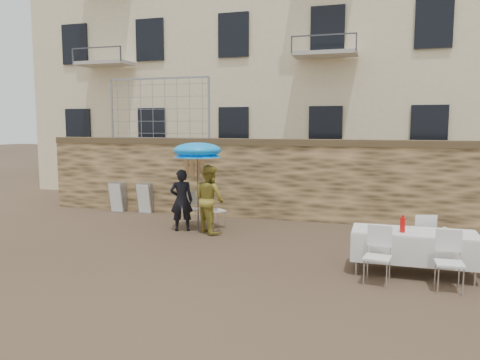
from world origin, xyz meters
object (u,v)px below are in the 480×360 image
(table_chair_front_right, at_px, (450,262))
(umbrella, at_px, (197,153))
(woman_dress, at_px, (210,199))
(chair_stack_right, at_px, (147,197))
(couple_chair_right, at_px, (216,209))
(chair_stack_left, at_px, (121,196))
(couple_chair_left, at_px, (190,208))
(banquet_table, at_px, (414,234))
(table_chair_front_left, at_px, (377,256))
(table_chair_back, at_px, (422,238))
(man_suit, at_px, (181,200))
(soda_bottle, at_px, (403,225))

(table_chair_front_right, bearing_deg, umbrella, 150.45)
(woman_dress, height_order, chair_stack_right, woman_dress)
(couple_chair_right, distance_m, chair_stack_left, 3.89)
(umbrella, bearing_deg, couple_chair_left, 131.63)
(couple_chair_left, bearing_deg, chair_stack_left, -33.74)
(umbrella, xyz_separation_m, table_chair_front_right, (5.42, -2.77, -1.48))
(woman_dress, xyz_separation_m, table_chair_front_right, (5.07, -2.67, -0.36))
(banquet_table, height_order, table_chair_front_left, table_chair_front_left)
(couple_chair_right, distance_m, table_chair_front_left, 5.15)
(couple_chair_left, xyz_separation_m, banquet_table, (5.32, -2.47, 0.25))
(woman_dress, relative_size, chair_stack_right, 1.82)
(table_chair_back, distance_m, chair_stack_right, 8.15)
(chair_stack_left, bearing_deg, banquet_table, -25.36)
(couple_chair_right, bearing_deg, couple_chair_left, 39.41)
(man_suit, distance_m, couple_chair_left, 0.62)
(man_suit, distance_m, table_chair_front_right, 6.41)
(woman_dress, relative_size, table_chair_front_left, 1.74)
(man_suit, bearing_deg, banquet_table, 135.68)
(man_suit, bearing_deg, table_chair_front_right, 130.88)
(soda_bottle, relative_size, table_chair_back, 0.27)
(table_chair_front_left, bearing_deg, chair_stack_left, 156.73)
(couple_chair_right, relative_size, chair_stack_right, 1.04)
(woman_dress, xyz_separation_m, chair_stack_right, (-2.76, 1.98, -0.38))
(table_chair_front_left, xyz_separation_m, table_chair_front_right, (1.10, 0.00, 0.00))
(chair_stack_right, bearing_deg, umbrella, -37.91)
(table_chair_back, bearing_deg, woman_dress, -27.67)
(couple_chair_left, relative_size, couple_chair_right, 1.00)
(banquet_table, bearing_deg, woman_dress, 157.18)
(soda_bottle, bearing_deg, woman_dress, 154.63)
(soda_bottle, relative_size, table_chair_front_left, 0.27)
(woman_dress, distance_m, soda_bottle, 4.84)
(table_chair_front_left, relative_size, table_chair_front_right, 1.00)
(man_suit, relative_size, table_chair_front_left, 1.61)
(couple_chair_left, bearing_deg, soda_bottle, 145.28)
(woman_dress, relative_size, umbrella, 0.81)
(couple_chair_left, xyz_separation_m, couple_chair_right, (0.70, 0.00, 0.00))
(couple_chair_right, relative_size, soda_bottle, 3.69)
(man_suit, height_order, umbrella, umbrella)
(umbrella, distance_m, couple_chair_right, 1.57)
(table_chair_front_right, relative_size, table_chair_back, 1.00)
(table_chair_front_right, height_order, chair_stack_left, table_chair_front_right)
(man_suit, distance_m, soda_bottle, 5.53)
(umbrella, xyz_separation_m, table_chair_back, (5.12, -1.22, -1.48))
(couple_chair_right, bearing_deg, table_chair_front_left, -179.31)
(woman_dress, xyz_separation_m, soda_bottle, (4.37, -2.07, 0.07))
(couple_chair_right, distance_m, banquet_table, 5.25)
(umbrella, relative_size, table_chair_front_right, 2.16)
(table_chair_front_right, bearing_deg, table_chair_front_left, 177.54)
(man_suit, distance_m, chair_stack_left, 3.54)
(woman_dress, height_order, soda_bottle, woman_dress)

